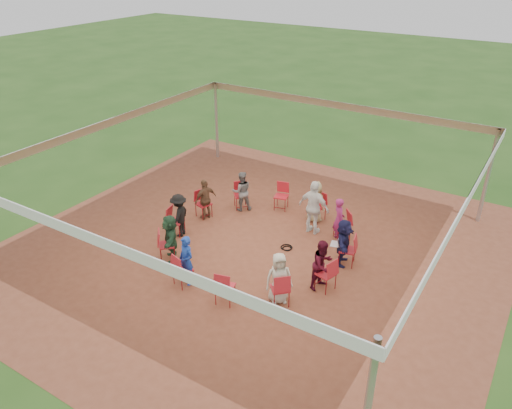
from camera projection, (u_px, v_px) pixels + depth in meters
The scene contains 28 objects.
ground at pixel (257, 248), 14.16m from camera, with size 80.00×80.00×0.00m, color #264A17.
dirt_patch at pixel (257, 248), 14.16m from camera, with size 13.00×13.00×0.00m, color brown.
tent at pixel (258, 172), 13.07m from camera, with size 10.33×10.33×3.00m.
chair_0 at pixel (347, 250), 13.27m from camera, with size 0.42×0.44×0.90m, color red, non-canonical shape.
chair_1 at pixel (342, 225), 14.42m from camera, with size 0.42×0.44×0.90m, color red, non-canonical shape.
chair_2 at pixel (317, 207), 15.45m from camera, with size 0.42×0.44×0.90m, color red, non-canonical shape.
chair_3 at pixel (281, 197), 16.08m from camera, with size 0.42×0.44×0.90m, color red, non-canonical shape.
chair_4 at pixel (241, 196), 16.14m from camera, with size 0.42×0.44×0.90m, color red, non-canonical shape.
chair_5 at pixel (204, 204), 15.61m from camera, with size 0.42×0.44×0.90m, color red, non-canonical shape.
chair_6 at pixel (176, 221), 14.64m from camera, with size 0.42×0.44×0.90m, color red, non-canonical shape.
chair_7 at pixel (167, 245), 13.49m from camera, with size 0.42×0.44×0.90m, color red, non-canonical shape.
chair_8 at pixel (183, 270), 12.46m from camera, with size 0.42×0.44×0.90m, color red, non-canonical shape.
chair_9 at pixel (225, 287), 11.83m from camera, with size 0.42×0.44×0.90m, color red, non-canonical shape.
chair_10 at pixel (280, 289), 11.77m from camera, with size 0.42×0.44×0.90m, color red, non-canonical shape.
chair_11 at pixel (326, 274), 12.30m from camera, with size 0.42×0.44×0.90m, color red, non-canonical shape.
person_seated_0 at pixel (343, 242), 13.20m from camera, with size 1.23×0.46×1.33m, color #181943.
person_seated_1 at pixel (339, 219), 14.30m from camera, with size 0.48×0.32×1.33m, color #8A1E58.
person_seated_2 at pixel (315, 202), 15.28m from camera, with size 0.65×0.36×1.33m, color tan.
person_seated_3 at pixel (242, 191), 15.93m from camera, with size 0.64×0.37×1.33m, color slate.
person_seated_4 at pixel (206, 199), 15.43m from camera, with size 0.78×0.40×1.33m, color brown.
person_seated_5 at pixel (179, 215), 14.51m from camera, with size 0.86×0.42×1.33m, color black.
person_seated_6 at pixel (171, 237), 13.41m from camera, with size 1.23×0.46×1.33m, color #20442B.
person_seated_7 at pixel (186, 261), 12.43m from camera, with size 0.48×0.32×1.33m, color #183AA0.
person_seated_8 at pixel (279, 278), 11.78m from camera, with size 0.65×0.36×1.33m, color beige.
person_seated_9 at pixel (323, 265), 12.28m from camera, with size 0.64×0.37×1.33m, color #420B1A.
standing_person at pixel (314, 208), 14.57m from camera, with size 0.98×0.50×1.67m, color white.
cable_coil at pixel (287, 248), 14.15m from camera, with size 0.43×0.43×0.03m.
laptop at pixel (337, 242), 13.26m from camera, with size 0.33×0.38×0.22m.
Camera 1 is at (6.30, -10.18, 7.67)m, focal length 35.00 mm.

